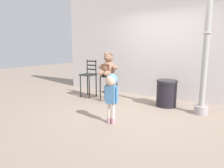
% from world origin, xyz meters
% --- Properties ---
extents(ground_plane, '(24.00, 24.00, 0.00)m').
position_xyz_m(ground_plane, '(0.00, 0.00, 0.00)').
color(ground_plane, gray).
extents(building_wall, '(6.77, 0.30, 3.50)m').
position_xyz_m(building_wall, '(0.00, 1.78, 1.75)').
color(building_wall, silver).
rests_on(building_wall, ground_plane).
extents(bar_stool_with_teddy, '(0.43, 0.43, 0.70)m').
position_xyz_m(bar_stool_with_teddy, '(-1.11, 0.55, 0.51)').
color(bar_stool_with_teddy, '#222928').
rests_on(bar_stool_with_teddy, ground_plane).
extents(teddy_bear, '(0.57, 0.51, 0.61)m').
position_xyz_m(teddy_bear, '(-1.11, 0.52, 0.93)').
color(teddy_bear, '#8A634D').
rests_on(teddy_bear, bar_stool_with_teddy).
extents(child_walking, '(0.30, 0.24, 0.95)m').
position_xyz_m(child_walking, '(-0.15, -0.83, 0.69)').
color(child_walking, '#CE919E').
rests_on(child_walking, ground_plane).
extents(trash_bin, '(0.51, 0.51, 0.65)m').
position_xyz_m(trash_bin, '(0.37, 0.86, 0.33)').
color(trash_bin, black).
rests_on(trash_bin, ground_plane).
extents(lamppost, '(0.28, 0.28, 2.97)m').
position_xyz_m(lamppost, '(1.20, 0.67, 1.19)').
color(lamppost, '#ACA0A4').
rests_on(lamppost, ground_plane).
extents(bar_chair_empty, '(0.38, 0.38, 1.07)m').
position_xyz_m(bar_chair_empty, '(-1.87, 0.66, 0.60)').
color(bar_chair_empty, '#222928').
rests_on(bar_chair_empty, ground_plane).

